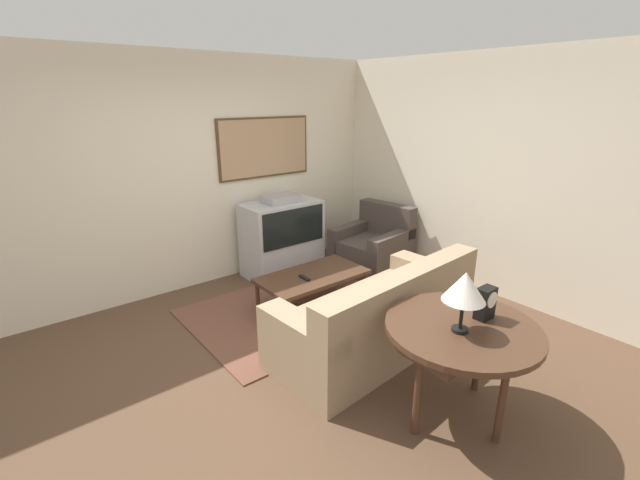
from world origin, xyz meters
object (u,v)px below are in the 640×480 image
(coffee_table, at_px, (313,277))
(mantel_clock, at_px, (485,303))
(console_table, at_px, (462,334))
(tv, at_px, (282,237))
(couch, at_px, (378,319))
(table_lamp, at_px, (465,288))
(armchair, at_px, (373,248))

(coffee_table, height_order, mantel_clock, mantel_clock)
(console_table, distance_m, mantel_clock, 0.28)
(tv, xyz_separation_m, console_table, (-0.52, -3.00, 0.18))
(couch, distance_m, console_table, 1.04)
(couch, xyz_separation_m, mantel_clock, (0.02, -0.98, 0.54))
(couch, height_order, table_lamp, table_lamp)
(tv, relative_size, coffee_table, 0.89)
(armchair, xyz_separation_m, coffee_table, (-1.31, -0.38, 0.07))
(armchair, relative_size, table_lamp, 2.24)
(tv, distance_m, coffee_table, 1.08)
(coffee_table, relative_size, table_lamp, 2.76)
(armchair, distance_m, coffee_table, 1.37)
(tv, height_order, console_table, tv)
(console_table, bearing_deg, armchair, 56.88)
(couch, bearing_deg, console_table, 75.19)
(armchair, bearing_deg, tv, -130.35)
(couch, bearing_deg, coffee_table, -95.95)
(console_table, bearing_deg, table_lamp, -163.94)
(tv, height_order, armchair, tv)
(tv, bearing_deg, armchair, -32.60)
(couch, distance_m, table_lamp, 1.26)
(armchair, xyz_separation_m, table_lamp, (-1.61, -2.38, 0.76))
(tv, relative_size, console_table, 0.98)
(table_lamp, bearing_deg, couch, 74.92)
(console_table, bearing_deg, coffee_table, 83.57)
(armchair, xyz_separation_m, mantel_clock, (-1.33, -2.38, 0.56))
(armchair, relative_size, mantel_clock, 4.09)
(tv, xyz_separation_m, mantel_clock, (-0.31, -3.03, 0.36))
(coffee_table, bearing_deg, tv, 73.87)
(coffee_table, bearing_deg, table_lamp, -98.58)
(couch, bearing_deg, table_lamp, 71.06)
(couch, relative_size, armchair, 2.13)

